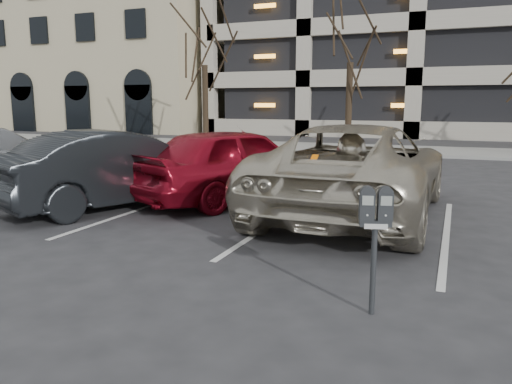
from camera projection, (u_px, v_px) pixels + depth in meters
ground at (323, 268)px, 6.27m from camera, size 140.00×140.00×0.00m
sidewalk at (419, 151)px, 20.87m from camera, size 80.00×4.00×0.12m
stall_lines at (279, 219)px, 8.88m from camera, size 16.90×5.20×0.00m
office_building at (93, 38)px, 42.56m from camera, size 26.00×16.20×15.00m
tree_a at (204, 14)px, 23.47m from camera, size 3.75×3.75×8.52m
tree_b at (352, 7)px, 20.92m from camera, size 3.67×3.67×8.34m
parking_meter at (375, 219)px, 4.75m from camera, size 0.34×0.21×1.25m
suv_silver at (357, 169)px, 9.20m from camera, size 2.88×6.08×1.68m
car_red at (235, 163)px, 10.53m from camera, size 3.64×4.99×1.58m
car_dark at (118, 169)px, 9.91m from camera, size 3.34×4.89×1.53m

